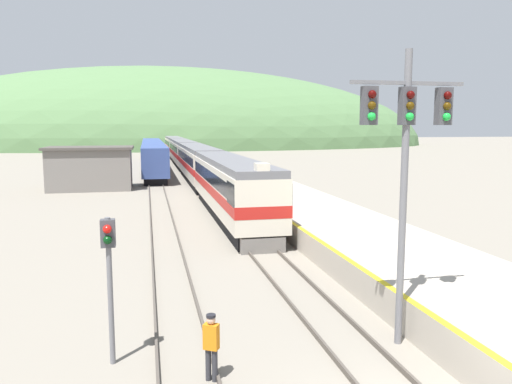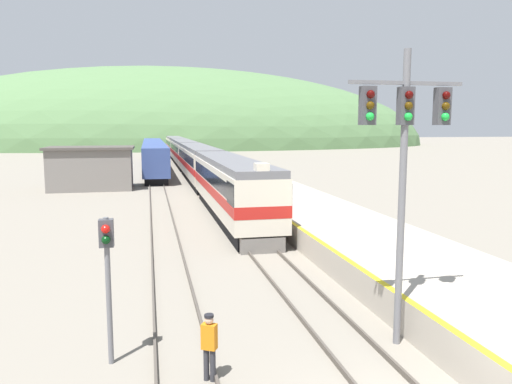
# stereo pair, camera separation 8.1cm
# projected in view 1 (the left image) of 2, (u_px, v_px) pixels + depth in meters

# --- Properties ---
(track_main) EXTENTS (1.52, 180.00, 0.16)m
(track_main) POSITION_uv_depth(u_px,v_px,m) (183.00, 165.00, 78.00)
(track_main) COLOR #4C443D
(track_main) RESTS_ON ground
(track_siding) EXTENTS (1.52, 180.00, 0.16)m
(track_siding) POSITION_uv_depth(u_px,v_px,m) (153.00, 166.00, 77.02)
(track_siding) COLOR #4C443D
(track_siding) RESTS_ON ground
(platform) EXTENTS (5.91, 140.00, 1.15)m
(platform) POSITION_uv_depth(u_px,v_px,m) (235.00, 174.00, 59.58)
(platform) COLOR #ADA393
(platform) RESTS_ON ground
(distant_hills) EXTENTS (170.80, 76.86, 48.44)m
(distant_hills) POSITION_uv_depth(u_px,v_px,m) (164.00, 146.00, 156.39)
(distant_hills) COLOR #517547
(distant_hills) RESTS_ON ground
(station_shed) EXTENTS (8.26, 5.52, 4.20)m
(station_shed) POSITION_uv_depth(u_px,v_px,m) (91.00, 168.00, 48.90)
(station_shed) COLOR slate
(station_shed) RESTS_ON ground
(express_train_lead_car) EXTENTS (2.90, 20.00, 4.40)m
(express_train_lead_car) POSITION_uv_depth(u_px,v_px,m) (231.00, 186.00, 33.44)
(express_train_lead_car) COLOR black
(express_train_lead_car) RESTS_ON ground
(carriage_second) EXTENTS (2.89, 22.52, 4.04)m
(carriage_second) POSITION_uv_depth(u_px,v_px,m) (197.00, 162.00, 55.11)
(carriage_second) COLOR black
(carriage_second) RESTS_ON ground
(carriage_third) EXTENTS (2.89, 22.52, 4.04)m
(carriage_third) POSITION_uv_depth(u_px,v_px,m) (182.00, 152.00, 77.77)
(carriage_third) COLOR black
(carriage_third) RESTS_ON ground
(carriage_fourth) EXTENTS (2.89, 22.52, 4.04)m
(carriage_fourth) POSITION_uv_depth(u_px,v_px,m) (174.00, 146.00, 100.43)
(carriage_fourth) COLOR black
(carriage_fourth) RESTS_ON ground
(siding_train) EXTENTS (2.90, 44.50, 3.94)m
(siding_train) POSITION_uv_depth(u_px,v_px,m) (153.00, 155.00, 72.41)
(siding_train) COLOR black
(siding_train) RESTS_ON ground
(signal_mast_main) EXTENTS (3.30, 0.42, 8.23)m
(signal_mast_main) POSITION_uv_depth(u_px,v_px,m) (406.00, 145.00, 13.56)
(signal_mast_main) COLOR slate
(signal_mast_main) RESTS_ON ground
(signal_post_siding) EXTENTS (0.36, 0.42, 3.89)m
(signal_post_siding) POSITION_uv_depth(u_px,v_px,m) (109.00, 260.00, 12.70)
(signal_post_siding) COLOR slate
(signal_post_siding) RESTS_ON ground
(track_worker) EXTENTS (0.42, 0.37, 1.69)m
(track_worker) POSITION_uv_depth(u_px,v_px,m) (211.00, 343.00, 12.08)
(track_worker) COLOR #2D2D33
(track_worker) RESTS_ON ground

